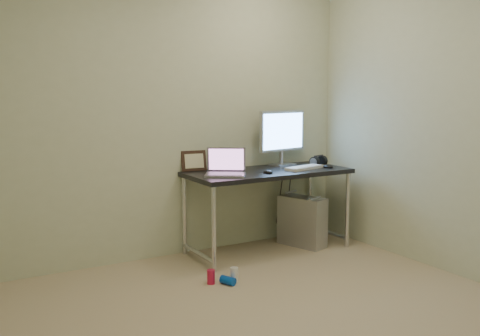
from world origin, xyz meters
TOP-DOWN VIEW (x-y plane):
  - floor at (0.00, 0.00)m, footprint 3.50×3.50m
  - wall_back at (0.00, 1.75)m, footprint 3.50×0.02m
  - wall_right at (1.75, 0.00)m, footprint 0.02×3.50m
  - desk at (0.81, 1.42)m, footprint 1.50×0.65m
  - tower_computer at (1.18, 1.39)m, footprint 0.33×0.49m
  - cable_a at (1.13, 1.70)m, footprint 0.01×0.16m
  - cable_b at (1.22, 1.68)m, footprint 0.02×0.11m
  - can_red at (-0.05, 0.91)m, footprint 0.08×0.08m
  - can_white at (0.12, 0.85)m, footprint 0.07×0.07m
  - can_blue at (0.05, 0.83)m, footprint 0.11×0.13m
  - laptop at (0.34, 1.38)m, footprint 0.43×0.41m
  - monitor at (1.11, 1.63)m, footprint 0.56×0.20m
  - keyboard at (1.14, 1.32)m, footprint 0.43×0.23m
  - mouse_right at (1.38, 1.28)m, footprint 0.08×0.12m
  - mouse_left at (0.71, 1.28)m, footprint 0.07×0.11m
  - headphones at (1.46, 1.51)m, footprint 0.19×0.11m
  - picture_frame at (0.21, 1.72)m, footprint 0.24×0.09m
  - webcam at (0.40, 1.70)m, footprint 0.05×0.04m

SIDE VIEW (x-z plane):
  - floor at x=0.00m, z-range 0.00..0.00m
  - can_blue at x=0.05m, z-range 0.00..0.06m
  - can_red at x=-0.05m, z-range 0.00..0.11m
  - can_white at x=0.12m, z-range 0.00..0.11m
  - tower_computer at x=1.18m, z-range -0.01..0.49m
  - cable_b at x=1.22m, z-range 0.02..0.74m
  - cable_a at x=1.13m, z-range 0.06..0.74m
  - desk at x=0.81m, z-range 0.29..1.04m
  - keyboard at x=1.14m, z-range 0.75..0.77m
  - mouse_left at x=0.71m, z-range 0.75..0.79m
  - mouse_right at x=1.38m, z-range 0.75..0.79m
  - headphones at x=1.46m, z-range 0.72..0.84m
  - laptop at x=0.34m, z-range 0.69..0.92m
  - picture_frame at x=0.21m, z-range 0.75..0.94m
  - webcam at x=0.40m, z-range 0.78..0.91m
  - monitor at x=1.11m, z-range 0.79..1.32m
  - wall_back at x=0.00m, z-range 0.00..2.50m
  - wall_right at x=1.75m, z-range 0.00..2.50m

